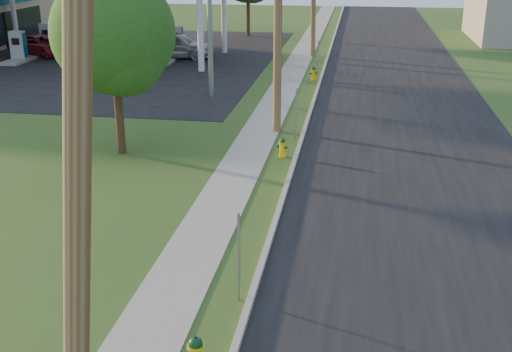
{
  "coord_description": "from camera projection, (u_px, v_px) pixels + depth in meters",
  "views": [
    {
      "loc": [
        2.45,
        -7.39,
        7.12
      ],
      "look_at": [
        0.0,
        8.0,
        1.4
      ],
      "focal_mm": 45.0,
      "sensor_mm": 36.0,
      "label": 1
    }
  ],
  "objects": [
    {
      "name": "sign_post_far",
      "position": [
        318.0,
        59.0,
        35.43
      ],
      "size": [
        0.05,
        0.04,
        2.0
      ],
      "primitive_type": "cube",
      "color": "gray",
      "rests_on": "ground"
    },
    {
      "name": "sidewalk",
      "position": [
        225.0,
        194.0,
        19.11
      ],
      "size": [
        1.5,
        120.0,
        0.03
      ],
      "primitive_type": "cube",
      "color": "#99968C",
      "rests_on": "ground"
    },
    {
      "name": "car_red",
      "position": [
        42.0,
        45.0,
        42.13
      ],
      "size": [
        5.35,
        3.97,
        1.35
      ],
      "primitive_type": "imported",
      "rotation": [
        0.0,
        0.0,
        1.17
      ],
      "color": "maroon",
      "rests_on": "ground"
    },
    {
      "name": "sign_post_mid",
      "position": [
        296.0,
        114.0,
        24.11
      ],
      "size": [
        0.05,
        0.04,
        2.0
      ],
      "primitive_type": "cube",
      "color": "gray",
      "rests_on": "ground"
    },
    {
      "name": "car_silver",
      "position": [
        175.0,
        45.0,
        41.23
      ],
      "size": [
        4.97,
        2.1,
        1.68
      ],
      "primitive_type": "imported",
      "rotation": [
        0.0,
        0.0,
        1.55
      ],
      "color": "#AAADB2",
      "rests_on": "ground"
    },
    {
      "name": "hydrant_mid",
      "position": [
        282.0,
        147.0,
        22.39
      ],
      "size": [
        0.36,
        0.33,
        0.7
      ],
      "color": "yellow",
      "rests_on": "ground"
    },
    {
      "name": "tree_verge",
      "position": [
        115.0,
        38.0,
        21.44
      ],
      "size": [
        4.18,
        4.18,
        6.34
      ],
      "color": "#322616",
      "rests_on": "ground"
    },
    {
      "name": "utility_pole_near",
      "position": [
        77.0,
        161.0,
        7.17
      ],
      "size": [
        1.4,
        0.32,
        9.48
      ],
      "color": "brown",
      "rests_on": "ground"
    },
    {
      "name": "forecourt",
      "position": [
        71.0,
        57.0,
        41.69
      ],
      "size": [
        26.0,
        28.0,
        0.02
      ],
      "primitive_type": "cube",
      "color": "black",
      "rests_on": "ground"
    },
    {
      "name": "fuel_pump_se",
      "position": [
        176.0,
        44.0,
        42.34
      ],
      "size": [
        1.2,
        3.2,
        1.9
      ],
      "color": "gray",
      "rests_on": "ground"
    },
    {
      "name": "hydrant_far",
      "position": [
        314.0,
        74.0,
        34.65
      ],
      "size": [
        0.4,
        0.36,
        0.78
      ],
      "color": "#E1BB00",
      "rests_on": "ground"
    },
    {
      "name": "fuel_pump_nw",
      "position": [
        19.0,
        50.0,
        39.96
      ],
      "size": [
        1.2,
        3.2,
        1.9
      ],
      "color": "gray",
      "rests_on": "ground"
    },
    {
      "name": "road",
      "position": [
        423.0,
        206.0,
        18.27
      ],
      "size": [
        8.0,
        120.0,
        0.02
      ],
      "primitive_type": "cube",
      "color": "black",
      "rests_on": "ground"
    },
    {
      "name": "utility_pole_mid",
      "position": [
        278.0,
        3.0,
        23.8
      ],
      "size": [
        1.4,
        0.32,
        9.8
      ],
      "color": "brown",
      "rests_on": "ground"
    },
    {
      "name": "sign_post_near",
      "position": [
        239.0,
        258.0,
        13.17
      ],
      "size": [
        0.05,
        0.04,
        2.0
      ],
      "primitive_type": "cube",
      "color": "gray",
      "rests_on": "ground"
    },
    {
      "name": "fuel_pump_sw",
      "position": [
        48.0,
        41.0,
        43.66
      ],
      "size": [
        1.2,
        3.2,
        1.9
      ],
      "color": "gray",
      "rests_on": "ground"
    },
    {
      "name": "fuel_pump_ne",
      "position": [
        158.0,
        54.0,
        38.63
      ],
      "size": [
        1.2,
        3.2,
        1.9
      ],
      "color": "gray",
      "rests_on": "ground"
    },
    {
      "name": "curb",
      "position": [
        283.0,
        196.0,
        18.83
      ],
      "size": [
        0.15,
        120.0,
        0.15
      ],
      "primitive_type": "cube",
      "color": "gray",
      "rests_on": "ground"
    }
  ]
}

